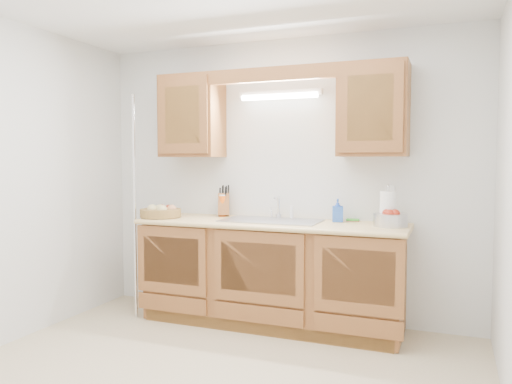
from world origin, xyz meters
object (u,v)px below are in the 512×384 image
at_px(apple_bowl, 391,219).
at_px(paper_towel, 388,209).
at_px(fruit_basket, 161,212).
at_px(knife_block, 224,204).

bearing_deg(apple_bowl, paper_towel, 117.13).
relative_size(fruit_basket, paper_towel, 1.27).
bearing_deg(apple_bowl, fruit_basket, -176.54).
bearing_deg(paper_towel, knife_block, 175.24).
relative_size(fruit_basket, apple_bowl, 1.29).
distance_m(paper_towel, apple_bowl, 0.10).
height_order(fruit_basket, paper_towel, paper_towel).
bearing_deg(knife_block, apple_bowl, -30.20).
xyz_separation_m(fruit_basket, apple_bowl, (2.02, 0.12, 0.01)).
bearing_deg(paper_towel, apple_bowl, -62.87).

